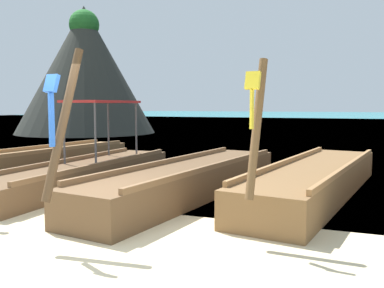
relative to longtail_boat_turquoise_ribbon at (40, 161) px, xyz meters
The scene contains 7 objects.
ground 6.95m from the longtail_boat_turquoise_ribbon, 42.23° to the right, with size 120.00×120.00×0.00m, color beige.
sea_water 57.20m from the longtail_boat_turquoise_ribbon, 84.85° to the left, with size 120.00×120.00×0.00m, color teal.
longtail_boat_turquoise_ribbon is the anchor object (origin of this frame).
longtail_boat_orange_ribbon 2.83m from the longtail_boat_turquoise_ribbon, 28.26° to the right, with size 1.38×6.91×2.29m.
longtail_boat_blue_ribbon 5.49m from the longtail_boat_turquoise_ribbon, 16.17° to the right, with size 2.25×7.24×2.72m.
longtail_boat_yellow_ribbon 7.78m from the longtail_boat_turquoise_ribbon, ahead, with size 2.43×7.22×2.58m.
karst_rock 18.06m from the longtail_boat_turquoise_ribbon, 121.57° to the left, with size 10.75×9.48×8.65m.
Camera 1 is at (3.36, -5.05, 1.92)m, focal length 39.40 mm.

